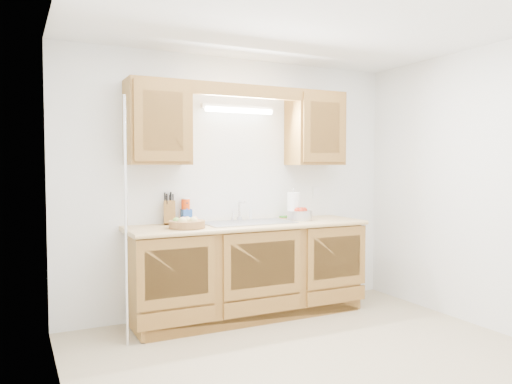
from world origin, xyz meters
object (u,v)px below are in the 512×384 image
apple_bowl (300,215)px  knife_block (170,212)px  paper_towel (294,206)px  fruit_basket (187,223)px

apple_bowl → knife_block: bearing=169.6°
paper_towel → fruit_basket: bearing=-170.7°
knife_block → apple_bowl: 1.29m
fruit_basket → apple_bowl: (1.22, 0.11, 0.01)m
knife_block → apple_bowl: bearing=4.3°
fruit_basket → knife_block: bearing=98.7°
paper_towel → apple_bowl: size_ratio=1.23×
knife_block → paper_towel: size_ratio=0.96×
fruit_basket → paper_towel: bearing=9.3°
fruit_basket → knife_block: size_ratio=1.20×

